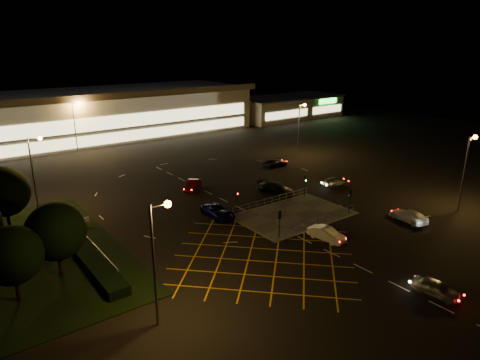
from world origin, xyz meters
TOP-DOWN VIEW (x-y plane):
  - ground at (0.00, 0.00)m, footprint 180.00×180.00m
  - pedestrian_island at (2.00, -2.00)m, footprint 14.00×9.00m
  - grass_verge at (-28.00, 6.00)m, footprint 18.00×30.00m
  - hedge at (-23.00, 6.00)m, footprint 2.00×26.00m
  - supermarket at (0.00, 61.95)m, footprint 72.00×26.50m
  - retail_unit_a at (46.00, 53.97)m, footprint 18.80×14.80m
  - retail_unit_b at (62.00, 53.96)m, footprint 14.80×14.80m
  - streetlight_sw at (-21.56, -12.00)m, footprint 1.78×0.56m
  - streetlight_se at (20.44, -14.00)m, footprint 1.78×0.56m
  - streetlight_nw at (-23.56, 18.00)m, footprint 1.78×0.56m
  - streetlight_ne at (24.44, 20.00)m, footprint 1.78×0.56m
  - streetlight_far_left at (-9.56, 48.00)m, footprint 1.78×0.56m
  - streetlight_far_right at (30.44, 50.00)m, footprint 1.78×0.56m
  - signal_sw at (-4.00, -5.99)m, footprint 0.28×0.30m
  - signal_se at (8.00, -5.99)m, footprint 0.28×0.30m
  - signal_nw at (-4.00, 1.99)m, footprint 0.28×0.30m
  - signal_ne at (8.00, 1.99)m, footprint 0.28×0.30m
  - tree_a at (-30.00, -2.00)m, footprint 5.04×5.04m
  - tree_c at (-28.00, 14.00)m, footprint 5.76×5.76m
  - tree_e at (-26.00, 0.00)m, footprint 5.40×5.40m
  - car_near_silver at (-0.72, -22.73)m, footprint 2.10×4.23m
  - car_queue_white at (-0.07, -9.48)m, footprint 2.05×4.57m
  - car_left_blue at (-6.11, 3.23)m, footprint 2.62×5.44m
  - car_far_dkgrey at (5.74, 5.69)m, footprint 4.02×5.90m
  - car_right_silver at (15.36, 2.82)m, footprint 4.35×2.43m
  - car_circ_red at (-3.16, 14.46)m, footprint 4.32×3.99m
  - car_east_grey at (15.45, 16.81)m, footprint 4.69×2.21m
  - car_approach_white at (12.11, -11.85)m, footprint 2.56×5.16m

SIDE VIEW (x-z plane):
  - ground at x=0.00m, z-range 0.00..0.00m
  - grass_verge at x=-28.00m, z-range 0.00..0.08m
  - pedestrian_island at x=2.00m, z-range 0.00..0.12m
  - hedge at x=-23.00m, z-range 0.00..1.00m
  - car_east_grey at x=15.45m, z-range 0.00..1.29m
  - car_near_silver at x=-0.72m, z-range 0.00..1.38m
  - car_right_silver at x=15.36m, z-range 0.00..1.40m
  - car_approach_white at x=12.11m, z-range 0.00..1.44m
  - car_circ_red at x=-3.16m, z-range 0.00..1.44m
  - car_queue_white at x=-0.07m, z-range 0.00..1.46m
  - car_left_blue at x=-6.11m, z-range 0.00..1.49m
  - car_far_dkgrey at x=5.74m, z-range 0.00..1.59m
  - signal_sw at x=-4.00m, z-range 0.79..3.94m
  - signal_se at x=8.00m, z-range 0.79..3.94m
  - signal_nw at x=-4.00m, z-range 0.79..3.94m
  - signal_ne at x=8.00m, z-range 0.79..3.94m
  - retail_unit_a at x=46.00m, z-range 0.04..6.39m
  - retail_unit_b at x=62.00m, z-range 0.05..6.40m
  - tree_a at x=-30.00m, z-range 0.90..7.76m
  - tree_e at x=-26.00m, z-range 0.97..8.32m
  - tree_c at x=-28.00m, z-range 1.03..8.87m
  - supermarket at x=0.00m, z-range 0.06..10.56m
  - streetlight_sw at x=-21.56m, z-range 1.55..11.58m
  - streetlight_se at x=20.44m, z-range 1.55..11.58m
  - streetlight_nw at x=-23.56m, z-range 1.55..11.58m
  - streetlight_ne at x=24.44m, z-range 1.55..11.58m
  - streetlight_far_left at x=-9.56m, z-range 1.55..11.58m
  - streetlight_far_right at x=30.44m, z-range 1.55..11.58m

